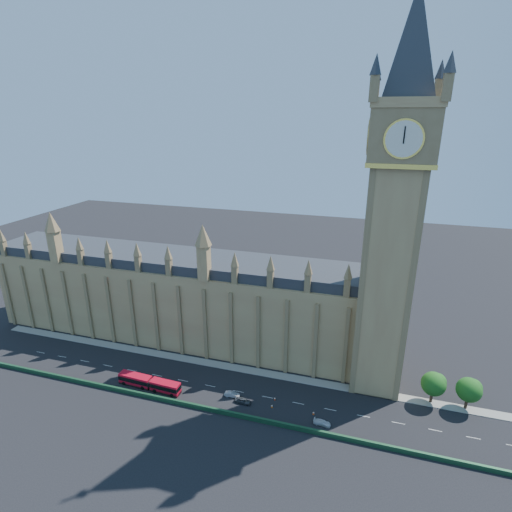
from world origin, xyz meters
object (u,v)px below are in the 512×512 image
(red_bus, at_px, (149,383))
(car_silver, at_px, (232,394))
(car_grey, at_px, (243,401))
(car_white, at_px, (322,423))

(red_bus, xyz_separation_m, car_silver, (22.19, 3.01, -0.96))
(car_grey, xyz_separation_m, car_silver, (-3.44, 1.52, -0.07))
(car_grey, relative_size, car_white, 1.02)
(red_bus, bearing_deg, car_silver, 10.41)
(red_bus, distance_m, car_grey, 25.69)
(red_bus, height_order, car_white, red_bus)
(car_grey, bearing_deg, car_silver, 72.09)
(red_bus, relative_size, car_silver, 4.62)
(car_white, bearing_deg, red_bus, 93.43)
(car_silver, xyz_separation_m, car_white, (23.61, -3.35, -0.05))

